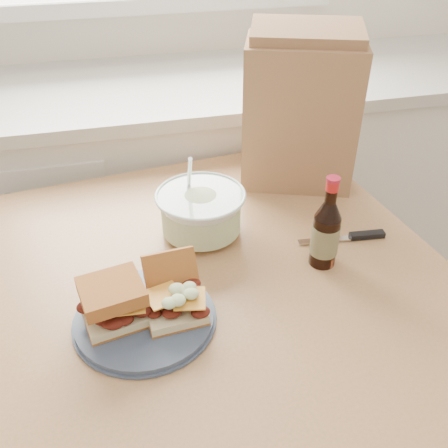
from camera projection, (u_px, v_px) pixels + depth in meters
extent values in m
cube|color=white|center=(173.00, 205.00, 1.93)|extent=(2.40, 0.60, 0.90)
cube|color=beige|center=(164.00, 87.00, 1.66)|extent=(2.50, 0.64, 0.04)
cube|color=tan|center=(214.00, 281.00, 1.06)|extent=(1.09, 1.09, 0.04)
cube|color=tan|center=(31.00, 326.00, 1.50)|extent=(0.07, 0.07, 0.77)
cube|color=tan|center=(290.00, 261.00, 1.76)|extent=(0.07, 0.07, 0.77)
cylinder|color=#3C4861|center=(145.00, 318.00, 0.93)|extent=(0.26, 0.26, 0.02)
cube|color=beige|center=(116.00, 314.00, 0.92)|extent=(0.13, 0.12, 0.02)
cube|color=gold|center=(113.00, 300.00, 0.90)|extent=(0.08, 0.08, 0.00)
cube|color=#9D5D29|center=(112.00, 292.00, 0.88)|extent=(0.13, 0.12, 0.03)
cube|color=beige|center=(175.00, 310.00, 0.93)|extent=(0.11, 0.11, 0.02)
cube|color=gold|center=(174.00, 296.00, 0.91)|extent=(0.07, 0.07, 0.00)
cube|color=#9D5D29|center=(171.00, 274.00, 0.96)|extent=(0.11, 0.08, 0.09)
cone|color=white|center=(201.00, 214.00, 1.14)|extent=(0.20, 0.20, 0.10)
cylinder|color=#E8EBCE|center=(201.00, 216.00, 1.14)|extent=(0.18, 0.18, 0.07)
torus|color=white|center=(200.00, 195.00, 1.11)|extent=(0.20, 0.20, 0.01)
cylinder|color=silver|center=(189.00, 177.00, 1.11)|extent=(0.01, 0.08, 0.13)
cylinder|color=black|center=(324.00, 241.00, 1.05)|extent=(0.06, 0.06, 0.12)
cone|color=black|center=(329.00, 210.00, 1.00)|extent=(0.06, 0.06, 0.04)
cylinder|color=black|center=(332.00, 192.00, 0.98)|extent=(0.02, 0.02, 0.05)
cylinder|color=red|center=(333.00, 186.00, 0.97)|extent=(0.03, 0.03, 0.02)
cylinder|color=#B3213B|center=(334.00, 179.00, 0.96)|extent=(0.03, 0.03, 0.01)
cylinder|color=#303C1E|center=(325.00, 239.00, 1.04)|extent=(0.06, 0.06, 0.07)
cube|color=silver|center=(328.00, 240.00, 1.14)|extent=(0.14, 0.03, 0.00)
cube|color=black|center=(367.00, 235.00, 1.15)|extent=(0.08, 0.03, 0.01)
cube|color=#AC7E53|center=(300.00, 115.00, 1.27)|extent=(0.33, 0.27, 0.37)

